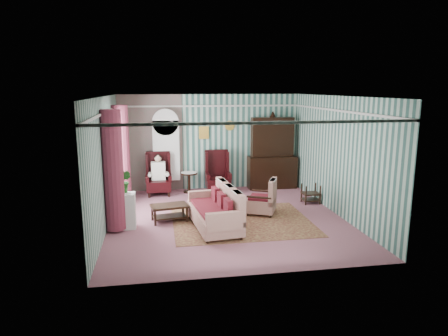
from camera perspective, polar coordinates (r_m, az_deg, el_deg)
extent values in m
plane|color=#985964|center=(9.70, 0.41, -7.18)|extent=(6.00, 6.00, 0.00)
cube|color=#335C53|center=(12.27, -1.98, 3.72)|extent=(5.50, 0.02, 2.90)
cube|color=#335C53|center=(6.47, 4.98, -3.34)|extent=(5.50, 0.02, 2.90)
cube|color=#335C53|center=(9.28, -16.56, 0.74)|extent=(0.02, 6.00, 2.90)
cube|color=#335C53|center=(10.17, 15.88, 1.68)|extent=(0.02, 6.00, 2.90)
cube|color=silver|center=(9.19, 0.44, 10.21)|extent=(5.50, 6.00, 0.02)
cube|color=#974C5C|center=(12.16, -10.43, 3.46)|extent=(1.90, 0.01, 2.90)
cube|color=silver|center=(9.21, 0.43, 8.04)|extent=(5.50, 6.00, 0.05)
cube|color=white|center=(9.85, -16.00, 1.96)|extent=(0.04, 1.50, 1.90)
cylinder|color=maroon|center=(8.83, -15.58, -0.39)|extent=(0.44, 0.44, 2.60)
cylinder|color=maroon|center=(10.89, -14.45, 1.84)|extent=(0.44, 0.44, 2.60)
cube|color=#BB8731|center=(12.18, -2.90, 5.07)|extent=(0.30, 0.03, 0.38)
cube|color=silver|center=(12.06, -8.24, 1.88)|extent=(0.80, 0.28, 2.24)
cube|color=black|center=(12.43, 6.93, 2.48)|extent=(1.50, 0.56, 2.36)
cube|color=black|center=(11.77, -9.34, -0.84)|extent=(0.76, 0.80, 1.25)
cube|color=black|center=(11.89, -0.89, -0.56)|extent=(0.76, 0.80, 1.25)
cylinder|color=black|center=(12.02, -5.00, -2.06)|extent=(0.50, 0.50, 0.60)
cube|color=black|center=(11.11, 12.28, -3.57)|extent=(0.45, 0.38, 0.54)
cube|color=silver|center=(9.20, -14.23, -5.97)|extent=(0.55, 0.35, 0.80)
cube|color=#55221C|center=(9.47, 2.53, -7.62)|extent=(3.20, 2.60, 0.01)
cube|color=#C3B997|center=(8.89, -1.45, -5.32)|extent=(1.24, 2.04, 1.07)
cube|color=beige|center=(9.93, 5.36, -3.84)|extent=(1.00, 0.99, 0.98)
cube|color=black|center=(9.52, -7.79, -6.40)|extent=(0.92, 0.64, 0.40)
imported|color=#244F18|center=(8.97, -14.93, -2.44)|extent=(0.37, 0.32, 0.41)
imported|color=#25591B|center=(9.10, -14.02, -1.86)|extent=(0.35, 0.32, 0.51)
imported|color=#1C4816|center=(9.13, -14.83, -2.21)|extent=(0.23, 0.23, 0.40)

